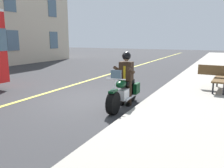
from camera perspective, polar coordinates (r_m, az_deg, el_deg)
The scene contains 5 objects.
ground_plane at distance 8.14m, azimuth -6.46°, elevation -4.03°, with size 80.00×80.00×0.00m, color #333335.
lane_center_stripe at distance 9.35m, azimuth -16.80°, elevation -2.40°, with size 60.00×0.16×0.01m, color #E5DB4C.
motorcycle_main at distance 7.26m, azimuth 2.99°, elevation -2.18°, with size 2.22×0.66×1.26m.
rider_main at distance 7.32m, azimuth 3.55°, elevation 2.59°, with size 0.64×0.57×1.74m.
bench_sidewalk at distance 9.86m, azimuth 25.75°, elevation 1.83°, with size 1.83×1.80×0.95m.
Camera 1 is at (6.56, 4.32, 2.14)m, focal length 36.43 mm.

